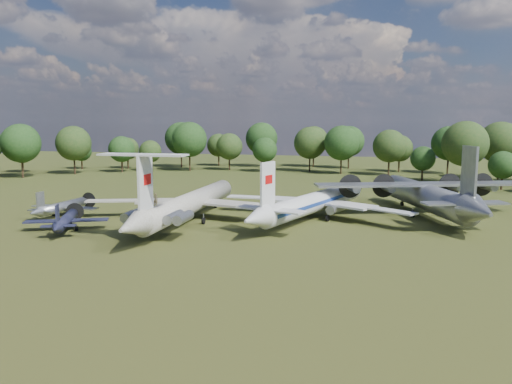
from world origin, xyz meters
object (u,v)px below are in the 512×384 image
(small_prop_northwest, at_px, (63,209))
(il62_airliner, at_px, (191,207))
(tu104_jet, at_px, (316,205))
(small_prop_west, at_px, (66,223))
(an12_transport, at_px, (425,200))
(person_on_il62, at_px, (156,200))

(small_prop_northwest, bearing_deg, il62_airliner, 5.62)
(tu104_jet, bearing_deg, small_prop_west, -134.15)
(tu104_jet, relative_size, small_prop_northwest, 2.68)
(an12_transport, height_order, small_prop_west, an12_transport)
(il62_airliner, height_order, person_on_il62, person_on_il62)
(tu104_jet, bearing_deg, small_prop_northwest, -150.80)
(il62_airliner, bearing_deg, an12_transport, 20.04)
(an12_transport, distance_m, small_prop_west, 57.10)
(an12_transport, relative_size, person_on_il62, 23.69)
(person_on_il62, bearing_deg, an12_transport, -146.38)
(tu104_jet, distance_m, an12_transport, 18.81)
(tu104_jet, distance_m, person_on_il62, 27.43)
(an12_transport, bearing_deg, tu104_jet, -177.91)
(tu104_jet, xyz_separation_m, small_prop_northwest, (-41.35, -8.10, -0.99))
(il62_airliner, height_order, small_prop_west, il62_airliner)
(person_on_il62, bearing_deg, il62_airliner, -92.06)
(an12_transport, bearing_deg, small_prop_west, -173.80)
(small_prop_northwest, relative_size, person_on_il62, 9.45)
(tu104_jet, height_order, small_prop_west, tu104_jet)
(small_prop_west, xyz_separation_m, person_on_il62, (15.18, -1.90, 4.30))
(an12_transport, bearing_deg, person_on_il62, -163.17)
(an12_transport, distance_m, person_on_il62, 45.08)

